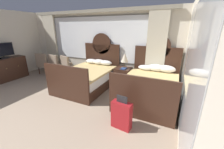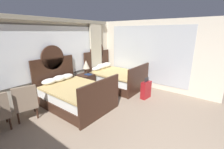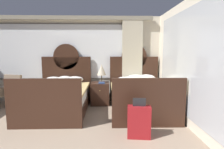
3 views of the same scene
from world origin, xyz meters
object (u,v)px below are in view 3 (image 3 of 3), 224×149
(table_lamp_on_nightstand, at_px, (102,70))
(armchair_by_window_left, at_px, (18,90))
(nightstand_between_beds, at_px, (100,93))
(book_on_nightstand, at_px, (102,83))
(bed_near_mirror, at_px, (139,96))
(bed_near_window, at_px, (59,97))
(suitcase_on_floor, at_px, (139,122))

(table_lamp_on_nightstand, distance_m, armchair_by_window_left, 2.46)
(nightstand_between_beds, height_order, table_lamp_on_nightstand, table_lamp_on_nightstand)
(armchair_by_window_left, bearing_deg, table_lamp_on_nightstand, 5.44)
(table_lamp_on_nightstand, relative_size, book_on_nightstand, 2.14)
(table_lamp_on_nightstand, relative_size, armchair_by_window_left, 0.58)
(book_on_nightstand, height_order, armchair_by_window_left, armchair_by_window_left)
(bed_near_mirror, xyz_separation_m, table_lamp_on_nightstand, (-1.03, 0.61, 0.65))
(bed_near_window, bearing_deg, bed_near_mirror, 0.23)
(bed_near_window, relative_size, bed_near_mirror, 1.00)
(nightstand_between_beds, height_order, suitcase_on_floor, suitcase_on_floor)
(armchair_by_window_left, relative_size, suitcase_on_floor, 1.27)
(bed_near_window, bearing_deg, book_on_nightstand, 24.92)
(nightstand_between_beds, height_order, armchair_by_window_left, armchair_by_window_left)
(bed_near_window, distance_m, armchair_by_window_left, 1.33)
(nightstand_between_beds, relative_size, armchair_by_window_left, 0.69)
(bed_near_window, height_order, nightstand_between_beds, bed_near_window)
(armchair_by_window_left, bearing_deg, book_on_nightstand, 3.22)
(armchair_by_window_left, height_order, suitcase_on_floor, armchair_by_window_left)
(armchair_by_window_left, xyz_separation_m, suitcase_on_floor, (3.13, -1.94, -0.19))
(bed_near_window, bearing_deg, nightstand_between_beds, 30.40)
(bed_near_window, bearing_deg, armchair_by_window_left, 162.97)
(suitcase_on_floor, bearing_deg, table_lamp_on_nightstand, 109.00)
(bed_near_mirror, bearing_deg, armchair_by_window_left, 173.66)
(book_on_nightstand, bearing_deg, suitcase_on_floor, -70.27)
(nightstand_between_beds, bearing_deg, armchair_by_window_left, -174.09)
(bed_near_mirror, distance_m, nightstand_between_beds, 1.24)
(book_on_nightstand, distance_m, armchair_by_window_left, 2.40)
(book_on_nightstand, bearing_deg, bed_near_mirror, -26.58)
(bed_near_mirror, relative_size, nightstand_between_beds, 3.28)
(table_lamp_on_nightstand, bearing_deg, book_on_nightstand, -88.38)
(bed_near_window, relative_size, suitcase_on_floor, 2.87)
(nightstand_between_beds, xyz_separation_m, armchair_by_window_left, (-2.34, -0.24, 0.17))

